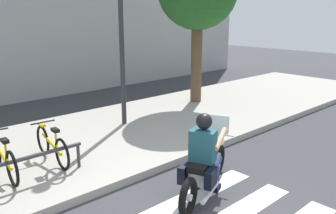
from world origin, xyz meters
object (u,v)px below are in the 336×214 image
at_px(street_lamp, 121,18).
at_px(rider, 204,149).
at_px(motorcycle, 206,168).
at_px(bicycle_2, 3,157).
at_px(bicycle_3, 52,145).

bearing_deg(street_lamp, rider, -106.25).
bearing_deg(motorcycle, bicycle_2, 132.04).
xyz_separation_m(rider, street_lamp, (1.08, 3.71, 2.01)).
relative_size(motorcycle, bicycle_3, 1.29).
distance_m(motorcycle, rider, 0.37).
distance_m(motorcycle, street_lamp, 4.49).
bearing_deg(bicycle_3, rider, -62.32).
relative_size(bicycle_2, bicycle_3, 1.07).
bearing_deg(motorcycle, rider, -159.90).
bearing_deg(motorcycle, bicycle_3, 119.18).
relative_size(bicycle_2, street_lamp, 0.35).
relative_size(rider, street_lamp, 0.30).
bearing_deg(street_lamp, bicycle_3, -156.48).
bearing_deg(bicycle_3, motorcycle, -60.82).
xyz_separation_m(motorcycle, bicycle_3, (-1.46, 2.61, 0.04)).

